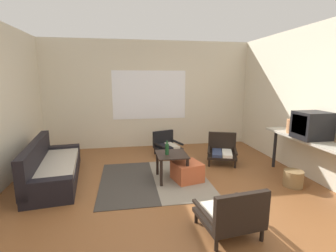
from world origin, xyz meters
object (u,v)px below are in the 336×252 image
at_px(coffee_table, 172,159).
at_px(glass_bottle, 167,149).
at_px(ottoman_orange, 187,172).
at_px(clay_vase, 293,125).
at_px(armchair_striped_foreground, 232,214).
at_px(couch, 52,168).
at_px(crt_television, 312,125).
at_px(armchair_by_window, 166,144).
at_px(armchair_corner, 222,150).
at_px(console_shelf, 307,143).
at_px(wicker_basket, 293,178).

bearing_deg(coffee_table, glass_bottle, -165.59).
bearing_deg(ottoman_orange, coffee_table, 160.36).
height_order(coffee_table, clay_vase, clay_vase).
height_order(coffee_table, armchair_striped_foreground, armchair_striped_foreground).
distance_m(couch, crt_television, 4.42).
relative_size(armchair_by_window, glass_bottle, 2.81).
relative_size(armchair_corner, glass_bottle, 3.09).
height_order(clay_vase, glass_bottle, clay_vase).
distance_m(armchair_corner, crt_television, 1.82).
height_order(coffee_table, armchair_corner, armchair_corner).
relative_size(coffee_table, console_shelf, 0.32).
bearing_deg(couch, coffee_table, -8.64).
relative_size(ottoman_orange, clay_vase, 1.21).
bearing_deg(coffee_table, armchair_corner, 30.62).
distance_m(ottoman_orange, crt_television, 2.16).
height_order(armchair_corner, console_shelf, console_shelf).
bearing_deg(glass_bottle, crt_television, -15.41).
bearing_deg(coffee_table, ottoman_orange, -19.64).
xyz_separation_m(armchair_by_window, ottoman_orange, (0.11, -1.55, -0.09)).
distance_m(armchair_corner, ottoman_orange, 1.28).
bearing_deg(armchair_corner, couch, -172.89).
height_order(armchair_by_window, console_shelf, console_shelf).
height_order(console_shelf, wicker_basket, console_shelf).
height_order(armchair_striped_foreground, ottoman_orange, armchair_striped_foreground).
xyz_separation_m(console_shelf, glass_bottle, (-2.25, 0.56, -0.15)).
height_order(armchair_by_window, armchair_striped_foreground, armchair_striped_foreground).
relative_size(couch, glass_bottle, 8.53).
bearing_deg(console_shelf, couch, 168.07).
bearing_deg(armchair_by_window, armchair_corner, -33.90).
bearing_deg(glass_bottle, ottoman_orange, -11.49).
distance_m(coffee_table, clay_vase, 2.25).
bearing_deg(armchair_striped_foreground, armchair_by_window, 94.06).
bearing_deg(ottoman_orange, console_shelf, -14.38).
xyz_separation_m(ottoman_orange, console_shelf, (1.90, -0.49, 0.56)).
relative_size(console_shelf, crt_television, 3.87).
height_order(couch, armchair_striped_foreground, couch).
bearing_deg(armchair_by_window, console_shelf, -45.32).
bearing_deg(glass_bottle, armchair_by_window, 80.90).
height_order(couch, wicker_basket, couch).
bearing_deg(clay_vase, wicker_basket, -118.10).
bearing_deg(console_shelf, clay_vase, 90.00).
xyz_separation_m(armchair_striped_foreground, wicker_basket, (1.57, 1.06, -0.13)).
distance_m(clay_vase, wicker_basket, 0.94).
height_order(clay_vase, wicker_basket, clay_vase).
xyz_separation_m(armchair_by_window, glass_bottle, (-0.24, -1.48, 0.32)).
relative_size(console_shelf, glass_bottle, 7.49).
height_order(coffee_table, crt_television, crt_television).
height_order(armchair_corner, ottoman_orange, armchair_corner).
relative_size(console_shelf, clay_vase, 4.86).
distance_m(armchair_corner, wicker_basket, 1.53).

